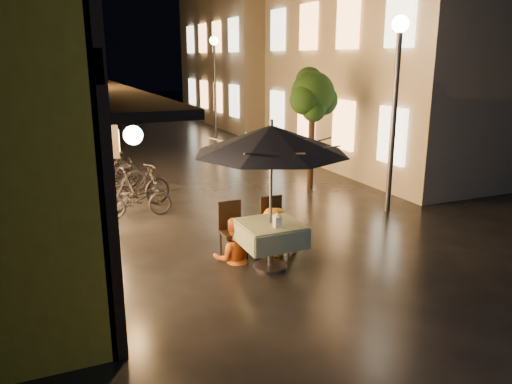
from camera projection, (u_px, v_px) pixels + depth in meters
name	position (u px, v px, depth m)	size (l,w,h in m)	color
ground	(317.00, 264.00, 8.43)	(90.00, 90.00, 0.00)	black
east_building_near	(420.00, 56.00, 16.16)	(7.30, 9.30, 6.80)	#BCAF97
east_building_far	(271.00, 52.00, 26.29)	(7.30, 10.30, 7.30)	#BCAF97
street_tree	(313.00, 96.00, 12.72)	(1.43, 1.20, 3.15)	black
streetlamp_near	(396.00, 80.00, 10.59)	(0.36, 0.36, 4.23)	#59595E
streetlamp_far	(215.00, 68.00, 21.22)	(0.36, 0.36, 4.23)	#59595E
cafe_table	(270.00, 234.00, 8.17)	(0.99, 0.99, 0.78)	#59595E
patio_umbrella	(271.00, 139.00, 7.76)	(2.50, 2.50, 2.46)	#59595E
cafe_chair_left	(232.00, 226.00, 8.68)	(0.42, 0.42, 0.97)	black
cafe_chair_right	(273.00, 221.00, 8.99)	(0.42, 0.42, 0.97)	black
table_lantern	(277.00, 219.00, 7.86)	(0.16, 0.16, 0.25)	white
person_orange	(234.00, 219.00, 8.42)	(0.73, 0.57, 1.50)	#CA611F
person_yellow	(275.00, 209.00, 8.72)	(1.05, 0.60, 1.63)	orange
bicycle_0	(137.00, 199.00, 10.83)	(0.53, 1.51, 0.79)	black
bicycle_1	(137.00, 187.00, 11.36)	(0.49, 1.73, 1.04)	black
bicycle_2	(115.00, 176.00, 12.81)	(0.56, 1.61, 0.84)	black
bicycle_3	(108.00, 169.00, 13.23)	(0.48, 1.69, 1.02)	black
bicycle_4	(102.00, 166.00, 14.07)	(0.54, 1.56, 0.82)	black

